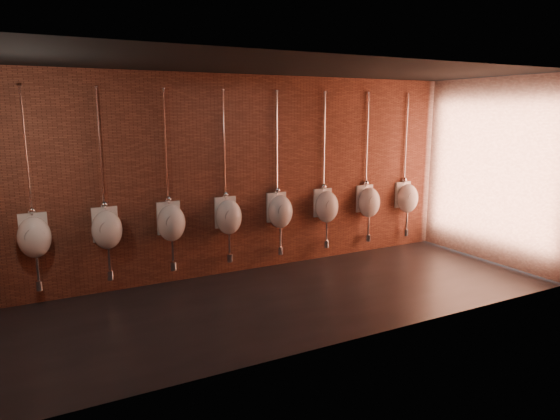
# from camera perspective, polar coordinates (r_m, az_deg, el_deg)

# --- Properties ---
(ground) EXTENTS (8.50, 8.50, 0.00)m
(ground) POSITION_cam_1_polar(r_m,az_deg,el_deg) (7.14, -0.40, -10.33)
(ground) COLOR black
(ground) RESTS_ON ground
(room_shell) EXTENTS (8.54, 3.04, 3.22)m
(room_shell) POSITION_cam_1_polar(r_m,az_deg,el_deg) (6.67, -0.42, 5.95)
(room_shell) COLOR black
(room_shell) RESTS_ON ground
(urinal_1) EXTENTS (0.44, 0.38, 2.72)m
(urinal_1) POSITION_cam_1_polar(r_m,az_deg,el_deg) (7.43, -26.27, -2.72)
(urinal_1) COLOR white
(urinal_1) RESTS_ON ground
(urinal_2) EXTENTS (0.44, 0.38, 2.72)m
(urinal_2) POSITION_cam_1_polar(r_m,az_deg,el_deg) (7.50, -19.18, -2.05)
(urinal_2) COLOR white
(urinal_2) RESTS_ON ground
(urinal_3) EXTENTS (0.44, 0.38, 2.72)m
(urinal_3) POSITION_cam_1_polar(r_m,az_deg,el_deg) (7.69, -12.33, -1.37)
(urinal_3) COLOR white
(urinal_3) RESTS_ON ground
(urinal_4) EXTENTS (0.44, 0.38, 2.72)m
(urinal_4) POSITION_cam_1_polar(r_m,az_deg,el_deg) (7.98, -5.90, -0.72)
(urinal_4) COLOR white
(urinal_4) RESTS_ON ground
(urinal_5) EXTENTS (0.44, 0.38, 2.72)m
(urinal_5) POSITION_cam_1_polar(r_m,az_deg,el_deg) (8.36, 0.01, -0.10)
(urinal_5) COLOR white
(urinal_5) RESTS_ON ground
(urinal_6) EXTENTS (0.44, 0.38, 2.72)m
(urinal_6) POSITION_cam_1_polar(r_m,az_deg,el_deg) (8.82, 5.34, 0.45)
(urinal_6) COLOR white
(urinal_6) RESTS_ON ground
(urinal_7) EXTENTS (0.44, 0.38, 2.72)m
(urinal_7) POSITION_cam_1_polar(r_m,az_deg,el_deg) (9.36, 10.11, 0.94)
(urinal_7) COLOR white
(urinal_7) RESTS_ON ground
(urinal_8) EXTENTS (0.44, 0.38, 2.72)m
(urinal_8) POSITION_cam_1_polar(r_m,az_deg,el_deg) (9.95, 14.34, 1.37)
(urinal_8) COLOR white
(urinal_8) RESTS_ON ground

